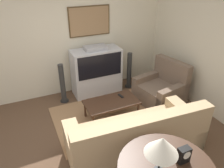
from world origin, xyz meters
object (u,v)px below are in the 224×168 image
Objects in this scene: tv at (96,71)px; speaker_tower_right at (129,71)px; armchair at (161,90)px; coffee_table at (111,103)px; table_lamp at (162,146)px; couch at (136,137)px; mantel_clock at (184,155)px; speaker_tower_left at (63,85)px.

speaker_tower_right is (0.86, -0.08, -0.13)m from tv.
armchair is 1.31m from coffee_table.
speaker_tower_right is (1.34, 3.11, -0.73)m from table_lamp.
couch reaches higher than coffee_table.
mantel_clock is 3.30m from speaker_tower_right.
tv is 0.87m from speaker_tower_left.
couch is 4.78× the size of table_lamp.
speaker_tower_left reaches higher than coffee_table.
couch is 1.40m from table_lamp.
coffee_table is 1.42m from speaker_tower_right.
armchair is 2.26m from speaker_tower_left.
armchair is at bearing -70.33° from speaker_tower_right.
tv is 2.17m from couch.
speaker_tower_left reaches higher than couch.
table_lamp is (-0.37, -2.08, 0.81)m from coffee_table.
tv is 0.53× the size of couch.
mantel_clock is at bearing -92.56° from tv.
speaker_tower_right reaches higher than coffee_table.
mantel_clock is (-1.33, -2.18, 0.59)m from armchair.
speaker_tower_left is at bearing -174.64° from tv.
armchair is 5.51× the size of mantel_clock.
speaker_tower_right is at bearing -111.76° from couch.
mantel_clock is at bearing -0.19° from table_lamp.
mantel_clock is 0.21× the size of speaker_tower_right.
table_lamp is (-1.67, -2.18, 0.87)m from armchair.
tv is 1.29× the size of speaker_tower_right.
table_lamp is at bearing 75.21° from couch.
mantel_clock is 3.23m from speaker_tower_left.
coffee_table is (-0.11, -1.12, -0.21)m from tv.
speaker_tower_left is (-2.05, 0.93, 0.14)m from armchair.
mantel_clock is at bearing -77.05° from speaker_tower_left.
tv is 1.59m from armchair.
speaker_tower_left is 1.72m from speaker_tower_right.
coffee_table is 5.45× the size of mantel_clock.
tv is 3.28m from table_lamp.
speaker_tower_left is 1.00× the size of speaker_tower_right.
mantel_clock is (-0.03, -2.08, 0.54)m from coffee_table.
couch is 1.03m from coffee_table.
tv is at bearing 87.44° from mantel_clock.
speaker_tower_right is (0.97, 1.04, 0.08)m from coffee_table.
armchair is at bearing 4.55° from coffee_table.
couch is 2.20m from speaker_tower_left.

